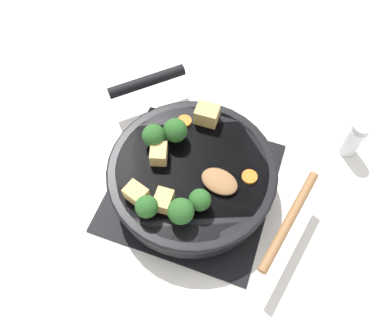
% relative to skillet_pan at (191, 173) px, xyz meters
% --- Properties ---
extents(ground_plane, '(2.40, 2.40, 0.00)m').
position_rel_skillet_pan_xyz_m(ground_plane, '(-0.00, -0.00, -0.06)').
color(ground_plane, white).
extents(front_burner_grate, '(0.31, 0.31, 0.03)m').
position_rel_skillet_pan_xyz_m(front_burner_grate, '(-0.00, -0.00, -0.04)').
color(front_burner_grate, black).
rests_on(front_burner_grate, ground_plane).
extents(skillet_pan, '(0.40, 0.39, 0.05)m').
position_rel_skillet_pan_xyz_m(skillet_pan, '(0.00, 0.00, 0.00)').
color(skillet_pan, black).
rests_on(skillet_pan, front_burner_grate).
extents(wooden_spoon, '(0.20, 0.20, 0.02)m').
position_rel_skillet_pan_xyz_m(wooden_spoon, '(-0.03, -0.13, 0.03)').
color(wooden_spoon, olive).
rests_on(wooden_spoon, skillet_pan).
extents(tofu_cube_center_large, '(0.04, 0.04, 0.03)m').
position_rel_skillet_pan_xyz_m(tofu_cube_center_large, '(0.11, 0.01, 0.04)').
color(tofu_cube_center_large, tan).
rests_on(tofu_cube_center_large, skillet_pan).
extents(tofu_cube_near_handle, '(0.04, 0.04, 0.03)m').
position_rel_skillet_pan_xyz_m(tofu_cube_near_handle, '(-0.00, 0.06, 0.04)').
color(tofu_cube_near_handle, tan).
rests_on(tofu_cube_near_handle, skillet_pan).
extents(tofu_cube_east_chunk, '(0.04, 0.03, 0.03)m').
position_rel_skillet_pan_xyz_m(tofu_cube_east_chunk, '(-0.09, 0.02, 0.04)').
color(tofu_cube_east_chunk, tan).
rests_on(tofu_cube_east_chunk, skillet_pan).
extents(tofu_cube_west_chunk, '(0.04, 0.04, 0.03)m').
position_rel_skillet_pan_xyz_m(tofu_cube_west_chunk, '(-0.09, 0.07, 0.04)').
color(tofu_cube_west_chunk, tan).
rests_on(tofu_cube_west_chunk, skillet_pan).
extents(broccoli_floret_near_spoon, '(0.04, 0.04, 0.05)m').
position_rel_skillet_pan_xyz_m(broccoli_floret_near_spoon, '(0.05, 0.05, 0.05)').
color(broccoli_floret_near_spoon, '#709956').
rests_on(broccoli_floret_near_spoon, skillet_pan).
extents(broccoli_floret_center_top, '(0.04, 0.04, 0.05)m').
position_rel_skillet_pan_xyz_m(broccoli_floret_center_top, '(-0.10, -0.02, 0.05)').
color(broccoli_floret_center_top, '#709956').
rests_on(broccoli_floret_center_top, skillet_pan).
extents(broccoli_floret_east_rim, '(0.04, 0.04, 0.05)m').
position_rel_skillet_pan_xyz_m(broccoli_floret_east_rim, '(-0.11, 0.04, 0.05)').
color(broccoli_floret_east_rim, '#709956').
rests_on(broccoli_floret_east_rim, skillet_pan).
extents(broccoli_floret_west_rim, '(0.04, 0.04, 0.05)m').
position_rel_skillet_pan_xyz_m(broccoli_floret_west_rim, '(0.02, 0.08, 0.05)').
color(broccoli_floret_west_rim, '#709956').
rests_on(broccoli_floret_west_rim, skillet_pan).
extents(broccoli_floret_north_edge, '(0.04, 0.04, 0.05)m').
position_rel_skillet_pan_xyz_m(broccoli_floret_north_edge, '(-0.07, -0.04, 0.05)').
color(broccoli_floret_north_edge, '#709956').
rests_on(broccoli_floret_north_edge, skillet_pan).
extents(carrot_slice_orange_thin, '(0.03, 0.03, 0.01)m').
position_rel_skillet_pan_xyz_m(carrot_slice_orange_thin, '(0.01, -0.10, 0.02)').
color(carrot_slice_orange_thin, orange).
rests_on(carrot_slice_orange_thin, skillet_pan).
extents(carrot_slice_near_center, '(0.03, 0.03, 0.01)m').
position_rel_skillet_pan_xyz_m(carrot_slice_near_center, '(0.09, 0.05, 0.02)').
color(carrot_slice_near_center, orange).
rests_on(carrot_slice_near_center, skillet_pan).
extents(salt_shaker, '(0.04, 0.04, 0.09)m').
position_rel_skillet_pan_xyz_m(salt_shaker, '(0.19, -0.28, -0.01)').
color(salt_shaker, white).
rests_on(salt_shaker, ground_plane).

